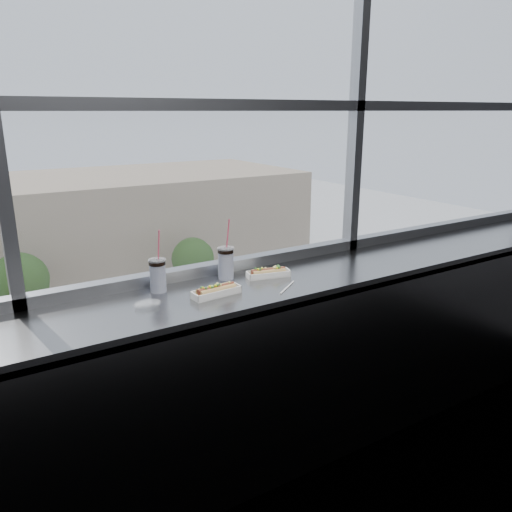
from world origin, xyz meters
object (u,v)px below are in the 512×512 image
loose_straw (287,287)px  tree_center (20,281)px  soda_cup_left (158,274)px  hotdog_tray_left (216,291)px  car_near_d (175,390)px  pedestrian_d (129,304)px  pedestrian_c (94,306)px  tree_right (193,259)px  soda_cup_right (226,262)px  wrapper (147,304)px  car_far_b (14,351)px  hotdog_tray_right (268,273)px

loose_straw → tree_center: bearing=51.9°
soda_cup_left → tree_center: size_ratio=0.06×
hotdog_tray_left → car_near_d: 20.62m
loose_straw → pedestrian_d: size_ratio=0.09×
hotdog_tray_left → pedestrian_c: hotdog_tray_left is taller
tree_center → tree_right: tree_center is taller
soda_cup_left → pedestrian_d: size_ratio=0.14×
soda_cup_right → tree_right: 32.07m
wrapper → pedestrian_d: size_ratio=0.05×
soda_cup_left → loose_straw: soda_cup_left is taller
soda_cup_left → tree_right: 32.22m
loose_straw → car_near_d: loose_straw is taller
car_far_b → car_near_d: (5.54, -8.00, 0.05)m
soda_cup_right → car_near_d: (5.99, 16.12, -11.07)m
hotdog_tray_left → pedestrian_d: size_ratio=0.11×
soda_cup_left → pedestrian_d: bearing=73.9°
hotdog_tray_left → pedestrian_c: bearing=74.5°
soda_cup_left → loose_straw: size_ratio=1.61×
car_far_b → pedestrian_d: bearing=-61.0°
car_far_b → pedestrian_c: pedestrian_c is taller
soda_cup_left → tree_right: (12.85, 28.12, -9.07)m
soda_cup_left → car_far_b: 26.57m
car_near_d → tree_center: 13.02m
car_near_d → tree_center: bearing=28.0°
soda_cup_right → pedestrian_c: (5.49, 28.02, -11.08)m
wrapper → pedestrian_c: 30.83m
soda_cup_right → pedestrian_c: size_ratio=0.15×
wrapper → car_far_b: 26.69m
soda_cup_right → wrapper: 0.53m
pedestrian_c → hotdog_tray_right: bearing=169.4°
hotdog_tray_right → soda_cup_right: (-0.21, 0.10, 0.07)m
hotdog_tray_left → wrapper: 0.34m
tree_center → wrapper: bearing=-94.1°
soda_cup_left → pedestrian_d: (7.86, 27.14, -11.04)m
soda_cup_left → hotdog_tray_right: bearing=-9.5°
soda_cup_right → loose_straw: 0.37m
tree_right → soda_cup_right: bearing=-113.9°
wrapper → car_near_d: (6.49, 16.28, -10.98)m
loose_straw → pedestrian_c: loose_straw is taller
tree_right → tree_center: bearing=180.0°
hotdog_tray_right → tree_right: size_ratio=0.05×
loose_straw → car_near_d: size_ratio=0.03×
hotdog_tray_right → pedestrian_d: 30.25m
soda_cup_right → tree_center: 29.48m
loose_straw → soda_cup_left: bearing=117.4°
pedestrian_c → car_near_d: bearing=-177.6°
car_far_b → pedestrian_d: size_ratio=2.73×
hotdog_tray_left → car_far_b: 26.72m
pedestrian_c → car_far_b: bearing=127.6°
hotdog_tray_right → wrapper: bearing=-161.7°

